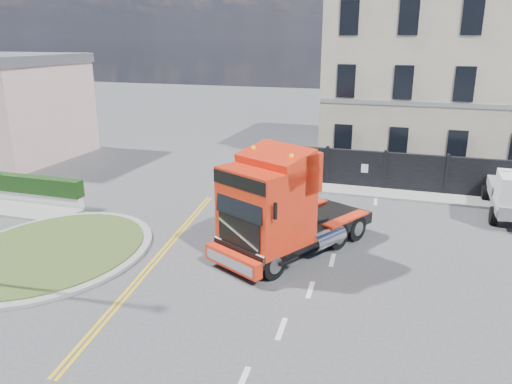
% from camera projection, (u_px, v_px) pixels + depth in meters
% --- Properties ---
extents(ground, '(120.00, 120.00, 0.00)m').
position_uv_depth(ground, '(257.00, 246.00, 19.06)').
color(ground, '#424244').
rests_on(ground, ground).
extents(traffic_island, '(6.80, 6.80, 0.17)m').
position_uv_depth(traffic_island, '(52.00, 251.00, 18.38)').
color(traffic_island, gray).
rests_on(traffic_island, ground).
extents(hedge_wall, '(8.00, 0.55, 1.35)m').
position_uv_depth(hedge_wall, '(11.00, 186.00, 24.04)').
color(hedge_wall, silver).
rests_on(hedge_wall, ground).
extents(seaside_bldg_pink, '(8.00, 8.00, 6.00)m').
position_uv_depth(seaside_bldg_pink, '(6.00, 112.00, 32.25)').
color(seaside_bldg_pink, beige).
rests_on(seaside_bldg_pink, ground).
extents(hoarding_fence, '(18.80, 0.25, 2.00)m').
position_uv_depth(hoarding_fence, '(437.00, 175.00, 24.99)').
color(hoarding_fence, black).
rests_on(hoarding_fence, ground).
extents(georgian_building, '(12.30, 10.30, 12.80)m').
position_uv_depth(georgian_building, '(433.00, 68.00, 30.54)').
color(georgian_building, beige).
rests_on(georgian_building, ground).
extents(pavement_far, '(20.00, 1.60, 0.12)m').
position_uv_depth(pavement_far, '(423.00, 197.00, 24.62)').
color(pavement_far, gray).
rests_on(pavement_far, ground).
extents(truck, '(5.20, 6.94, 3.93)m').
position_uv_depth(truck, '(279.00, 211.00, 17.62)').
color(truck, black).
rests_on(truck, ground).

